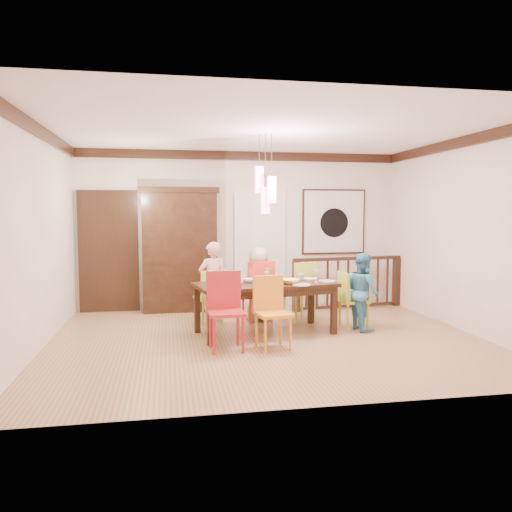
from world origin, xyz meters
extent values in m
plane|color=#986C49|center=(0.00, 0.00, 0.00)|extent=(6.00, 6.00, 0.00)
plane|color=white|center=(0.00, 0.00, 2.90)|extent=(6.00, 6.00, 0.00)
plane|color=beige|center=(0.00, 2.50, 1.45)|extent=(6.00, 0.00, 6.00)
plane|color=beige|center=(-3.00, 0.00, 1.45)|extent=(0.00, 5.00, 5.00)
plane|color=beige|center=(3.00, 0.00, 1.45)|extent=(0.00, 5.00, 5.00)
cube|color=black|center=(-2.40, 2.45, 1.05)|extent=(1.04, 0.07, 2.24)
cube|color=silver|center=(0.35, 2.46, 1.05)|extent=(0.97, 0.05, 2.22)
cube|color=black|center=(1.80, 2.47, 1.60)|extent=(1.25, 0.04, 1.25)
cube|color=silver|center=(1.80, 2.44, 1.60)|extent=(1.18, 0.02, 1.18)
cylinder|color=black|center=(1.80, 2.43, 1.58)|extent=(0.56, 0.01, 0.56)
cube|color=#EC4777|center=(-0.05, 0.39, 2.25)|extent=(0.11, 0.11, 0.38)
cylinder|color=black|center=(-0.05, 0.39, 2.67)|extent=(0.01, 0.01, 0.46)
cube|color=#EC4777|center=(0.11, 0.29, 2.10)|extent=(0.11, 0.11, 0.38)
cylinder|color=black|center=(0.11, 0.29, 2.59)|extent=(0.01, 0.01, 0.61)
cube|color=#EC4777|center=(0.03, 0.34, 1.95)|extent=(0.11, 0.11, 0.38)
cylinder|color=black|center=(0.03, 0.34, 2.52)|extent=(0.01, 0.01, 0.76)
cube|color=black|center=(0.03, 0.34, 0.72)|extent=(2.15, 1.24, 0.05)
cube|color=black|center=(-0.90, 0.72, 0.35)|extent=(0.09, 0.09, 0.70)
cube|color=black|center=(0.97, 0.72, 0.35)|extent=(0.09, 0.09, 0.70)
cube|color=black|center=(-0.90, -0.04, 0.35)|extent=(0.09, 0.09, 0.70)
cube|color=black|center=(0.97, -0.04, 0.35)|extent=(0.09, 0.09, 0.70)
cube|color=black|center=(0.03, 0.74, 0.65)|extent=(1.80, 0.34, 0.10)
cube|color=black|center=(0.03, -0.06, 0.65)|extent=(1.80, 0.34, 0.10)
cube|color=#A3C63A|center=(-0.73, 1.10, 0.43)|extent=(0.50, 0.50, 0.04)
cube|color=#A3C63A|center=(-0.73, 1.10, 0.66)|extent=(0.39, 0.15, 0.44)
cylinder|color=#A3C63A|center=(-0.89, 0.94, 0.21)|extent=(0.03, 0.03, 0.42)
cylinder|color=#A3C63A|center=(-0.57, 0.94, 0.21)|extent=(0.03, 0.03, 0.42)
cylinder|color=#A3C63A|center=(-0.89, 1.26, 0.21)|extent=(0.03, 0.03, 0.42)
cylinder|color=#A3C63A|center=(-0.57, 1.26, 0.21)|extent=(0.03, 0.03, 0.42)
cube|color=red|center=(0.07, 1.17, 0.48)|extent=(0.52, 0.52, 0.04)
cube|color=red|center=(0.07, 1.17, 0.75)|extent=(0.45, 0.12, 0.50)
cylinder|color=red|center=(-0.12, 0.99, 0.24)|extent=(0.04, 0.04, 0.47)
cylinder|color=red|center=(0.25, 0.99, 0.24)|extent=(0.04, 0.04, 0.47)
cylinder|color=red|center=(-0.12, 1.35, 0.24)|extent=(0.04, 0.04, 0.47)
cylinder|color=red|center=(0.25, 1.35, 0.24)|extent=(0.04, 0.04, 0.47)
cube|color=#B2CB3A|center=(0.76, 1.12, 0.48)|extent=(0.56, 0.56, 0.04)
cube|color=#B2CB3A|center=(0.76, 1.12, 0.74)|extent=(0.43, 0.18, 0.49)
cylinder|color=#B2CB3A|center=(0.58, 0.94, 0.23)|extent=(0.04, 0.04, 0.46)
cylinder|color=#B2CB3A|center=(0.94, 0.94, 0.23)|extent=(0.04, 0.04, 0.46)
cylinder|color=#B2CB3A|center=(0.58, 1.30, 0.23)|extent=(0.04, 0.04, 0.46)
cylinder|color=#B2CB3A|center=(0.94, 1.30, 0.23)|extent=(0.04, 0.04, 0.46)
cube|color=#B22126|center=(-0.64, -0.46, 0.49)|extent=(0.47, 0.47, 0.04)
cube|color=#B22126|center=(-0.64, -0.46, 0.76)|extent=(0.46, 0.06, 0.50)
cylinder|color=#B22126|center=(-0.82, -0.65, 0.24)|extent=(0.04, 0.04, 0.48)
cylinder|color=#B22126|center=(-0.45, -0.65, 0.24)|extent=(0.04, 0.04, 0.48)
cylinder|color=#B22126|center=(-0.82, -0.28, 0.24)|extent=(0.04, 0.04, 0.48)
cylinder|color=#B22126|center=(-0.45, -0.28, 0.24)|extent=(0.04, 0.04, 0.48)
cube|color=orange|center=(-0.02, -0.48, 0.46)|extent=(0.49, 0.49, 0.04)
cube|color=orange|center=(-0.02, -0.48, 0.71)|extent=(0.43, 0.11, 0.47)
cylinder|color=orange|center=(-0.19, -0.66, 0.22)|extent=(0.04, 0.04, 0.45)
cylinder|color=orange|center=(0.15, -0.66, 0.22)|extent=(0.04, 0.04, 0.45)
cylinder|color=orange|center=(-0.19, -0.31, 0.22)|extent=(0.04, 0.04, 0.45)
cylinder|color=orange|center=(0.15, -0.31, 0.22)|extent=(0.04, 0.04, 0.45)
cube|color=#ABC82F|center=(1.44, 0.42, 0.42)|extent=(0.41, 0.41, 0.04)
cube|color=#ABC82F|center=(1.44, 0.42, 0.66)|extent=(0.05, 0.40, 0.43)
cylinder|color=#ABC82F|center=(1.28, 0.26, 0.21)|extent=(0.03, 0.03, 0.41)
cylinder|color=#ABC82F|center=(1.60, 0.26, 0.21)|extent=(0.03, 0.03, 0.41)
cylinder|color=#ABC82F|center=(1.28, 0.58, 0.21)|extent=(0.03, 0.03, 0.41)
cylinder|color=#ABC82F|center=(1.60, 0.58, 0.21)|extent=(0.03, 0.03, 0.41)
cube|color=black|center=(-1.15, 2.28, 0.42)|extent=(1.31, 0.44, 0.84)
cube|color=black|center=(-1.15, 2.30, 1.50)|extent=(1.31, 0.40, 1.31)
cube|color=black|center=(-1.15, 2.49, 1.50)|extent=(1.13, 0.02, 1.13)
cube|color=black|center=(-1.15, 2.30, 2.18)|extent=(1.41, 0.44, 0.10)
cube|color=black|center=(0.89, 1.95, 0.46)|extent=(0.13, 0.13, 0.92)
cube|color=black|center=(2.95, 1.95, 0.46)|extent=(0.13, 0.13, 0.92)
cube|color=black|center=(1.92, 1.95, 0.93)|extent=(2.18, 0.35, 0.06)
cube|color=black|center=(1.92, 1.95, 0.05)|extent=(2.06, 0.31, 0.05)
imported|color=#F9BDBF|center=(-0.66, 1.19, 0.66)|extent=(0.56, 0.46, 1.31)
imported|color=#BFAA90|center=(0.09, 1.21, 0.61)|extent=(0.69, 0.57, 1.22)
imported|color=teal|center=(1.54, 0.31, 0.59)|extent=(0.50, 0.61, 1.17)
imported|color=yellow|center=(0.36, 0.18, 0.79)|extent=(0.36, 0.36, 0.07)
imported|color=white|center=(-0.20, 0.41, 0.78)|extent=(0.22, 0.22, 0.06)
imported|color=silver|center=(-0.36, 0.25, 0.79)|extent=(0.13, 0.13, 0.09)
imported|color=silver|center=(0.62, 0.50, 0.80)|extent=(0.12, 0.12, 0.10)
cylinder|color=white|center=(-0.61, 0.60, 0.76)|extent=(0.26, 0.26, 0.01)
cylinder|color=white|center=(-0.03, 0.60, 0.76)|extent=(0.26, 0.26, 0.01)
cylinder|color=white|center=(0.79, 0.64, 0.76)|extent=(0.26, 0.26, 0.01)
cylinder|color=white|center=(-0.69, 0.06, 0.76)|extent=(0.26, 0.26, 0.01)
cylinder|color=white|center=(0.49, 0.02, 0.76)|extent=(0.26, 0.26, 0.01)
cylinder|color=white|center=(0.97, 0.31, 0.76)|extent=(0.26, 0.26, 0.01)
cube|color=#D83359|center=(0.02, 0.02, 0.76)|extent=(0.18, 0.14, 0.01)
camera|label=1|loc=(-1.37, -6.75, 1.78)|focal=35.00mm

